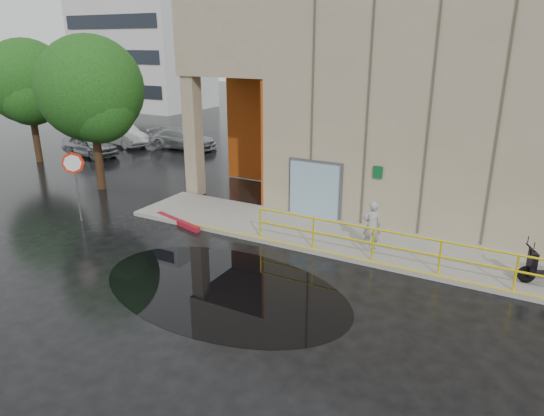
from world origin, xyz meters
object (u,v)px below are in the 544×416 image
Objects in this scene: person at (372,225)px; car_c at (183,139)px; tree_far at (28,85)px; car_a at (89,145)px; red_curb at (178,222)px; stop_sign at (74,172)px; tree_near at (92,93)px; car_b at (124,135)px.

person is 0.36× the size of car_c.
person is 17.94m from car_c.
tree_far is at bearing -37.55° from person.
red_curb is at bearing -112.68° from car_a.
red_curb is (3.35, 1.47, -1.80)m from stop_sign.
red_curb is 7.35m from tree_near.
stop_sign is at bearing -16.00° from person.
tree_near is at bearing 161.89° from red_curb.
tree_far is at bearing 163.02° from red_curb.
red_curb is (-6.94, -0.86, -0.84)m from person.
stop_sign is 0.60× the size of car_c.
tree_near is (-2.42, 3.36, 2.34)m from stop_sign.
tree_far is (-1.18, -2.47, 3.50)m from car_a.
person is 20.22m from tree_far.
stop_sign is at bearing -165.78° from car_c.
stop_sign is at bearing -156.30° from red_curb.
car_a is at bearing 151.21° from red_curb.
car_a is 0.58× the size of tree_far.
tree_near is (2.38, -8.68, 3.60)m from car_c.
stop_sign is (-10.29, -2.33, 0.96)m from person.
car_b is (-12.06, 9.54, 0.57)m from red_curb.
car_a reaches higher than car_c.
tree_near reaches higher than stop_sign.
red_curb is 0.56× the size of car_c.
tree_near is at bearing -16.04° from tree_far.
tree_near is (-5.77, 1.89, 4.14)m from red_curb.
red_curb is at bearing -21.69° from person.
person is at bearing -9.03° from stop_sign.
car_b is at bearing 82.60° from tree_far.
stop_sign is 4.75m from tree_near.
tree_near reaches higher than person.
person is 0.60× the size of stop_sign.
car_b is at bearing -53.34° from person.
car_b is 0.60× the size of tree_near.
person is at bearing -4.60° from tree_near.
car_b is at bearing 97.22° from car_c.
tree_far is (-19.73, 3.04, 3.21)m from person.
person is 20.88m from car_b.
tree_far reaches higher than stop_sign.
tree_far reaches higher than person.
car_a is at bearing -45.35° from person.
tree_far is (-12.79, 3.91, 4.05)m from red_curb.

